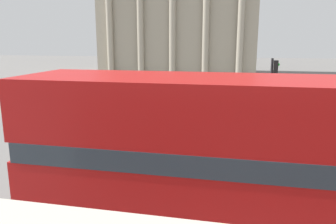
{
  "coord_description": "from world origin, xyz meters",
  "views": [
    {
      "loc": [
        -0.72,
        -2.0,
        4.94
      ],
      "look_at": [
        -4.45,
        15.61,
        1.02
      ],
      "focal_mm": 35.0,
      "sensor_mm": 36.0,
      "label": 1
    }
  ],
  "objects_px": {
    "traffic_light_near": "(146,114)",
    "pedestrian_olive": "(320,88)",
    "pedestrian_red": "(184,91)",
    "plaza_building_left": "(180,5)",
    "traffic_light_mid": "(272,88)",
    "double_decker_bus": "(244,162)",
    "pedestrian_blue": "(288,104)"
  },
  "relations": [
    {
      "from": "traffic_light_near",
      "to": "pedestrian_olive",
      "type": "xyz_separation_m",
      "value": [
        10.26,
        19.15,
        -1.37
      ]
    },
    {
      "from": "pedestrian_red",
      "to": "traffic_light_near",
      "type": "bearing_deg",
      "value": -107.94
    },
    {
      "from": "plaza_building_left",
      "to": "traffic_light_mid",
      "type": "distance_m",
      "value": 36.64
    },
    {
      "from": "traffic_light_mid",
      "to": "pedestrian_red",
      "type": "distance_m",
      "value": 10.96
    },
    {
      "from": "pedestrian_olive",
      "to": "double_decker_bus",
      "type": "bearing_deg",
      "value": 166.42
    },
    {
      "from": "pedestrian_olive",
      "to": "pedestrian_blue",
      "type": "height_order",
      "value": "pedestrian_blue"
    },
    {
      "from": "traffic_light_mid",
      "to": "plaza_building_left",
      "type": "bearing_deg",
      "value": 107.43
    },
    {
      "from": "traffic_light_near",
      "to": "pedestrian_red",
      "type": "distance_m",
      "value": 14.86
    },
    {
      "from": "traffic_light_mid",
      "to": "pedestrian_blue",
      "type": "relative_size",
      "value": 2.39
    },
    {
      "from": "plaza_building_left",
      "to": "traffic_light_near",
      "type": "distance_m",
      "value": 41.05
    },
    {
      "from": "pedestrian_red",
      "to": "pedestrian_blue",
      "type": "xyz_separation_m",
      "value": [
        7.4,
        -4.14,
        0.0
      ]
    },
    {
      "from": "double_decker_bus",
      "to": "pedestrian_olive",
      "type": "distance_m",
      "value": 24.32
    },
    {
      "from": "pedestrian_red",
      "to": "pedestrian_blue",
      "type": "relative_size",
      "value": 1.0
    },
    {
      "from": "traffic_light_mid",
      "to": "pedestrian_blue",
      "type": "bearing_deg",
      "value": 72.68
    },
    {
      "from": "traffic_light_near",
      "to": "traffic_light_mid",
      "type": "bearing_deg",
      "value": 49.2
    },
    {
      "from": "traffic_light_mid",
      "to": "pedestrian_blue",
      "type": "distance_m",
      "value": 5.48
    },
    {
      "from": "plaza_building_left",
      "to": "pedestrian_blue",
      "type": "distance_m",
      "value": 33.03
    },
    {
      "from": "double_decker_bus",
      "to": "traffic_light_mid",
      "type": "distance_m",
      "value": 9.9
    },
    {
      "from": "plaza_building_left",
      "to": "pedestrian_olive",
      "type": "distance_m",
      "value": 27.82
    },
    {
      "from": "traffic_light_mid",
      "to": "pedestrian_red",
      "type": "bearing_deg",
      "value": 122.66
    },
    {
      "from": "pedestrian_red",
      "to": "traffic_light_mid",
      "type": "bearing_deg",
      "value": -79.05
    },
    {
      "from": "plaza_building_left",
      "to": "pedestrian_blue",
      "type": "bearing_deg",
      "value": -67.19
    },
    {
      "from": "double_decker_bus",
      "to": "pedestrian_red",
      "type": "bearing_deg",
      "value": 107.99
    },
    {
      "from": "plaza_building_left",
      "to": "traffic_light_mid",
      "type": "bearing_deg",
      "value": -72.57
    },
    {
      "from": "pedestrian_olive",
      "to": "pedestrian_blue",
      "type": "xyz_separation_m",
      "value": [
        -3.83,
        -8.53,
        0.02
      ]
    },
    {
      "from": "double_decker_bus",
      "to": "plaza_building_left",
      "type": "distance_m",
      "value": 45.64
    },
    {
      "from": "traffic_light_mid",
      "to": "pedestrian_red",
      "type": "relative_size",
      "value": 2.4
    },
    {
      "from": "traffic_light_near",
      "to": "pedestrian_olive",
      "type": "height_order",
      "value": "traffic_light_near"
    },
    {
      "from": "pedestrian_olive",
      "to": "pedestrian_red",
      "type": "relative_size",
      "value": 0.98
    },
    {
      "from": "double_decker_bus",
      "to": "traffic_light_mid",
      "type": "bearing_deg",
      "value": 86.41
    },
    {
      "from": "pedestrian_red",
      "to": "plaza_building_left",
      "type": "bearing_deg",
      "value": 79.33
    },
    {
      "from": "traffic_light_near",
      "to": "pedestrian_red",
      "type": "bearing_deg",
      "value": 93.77
    }
  ]
}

